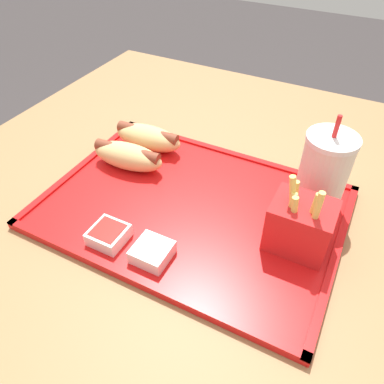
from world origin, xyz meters
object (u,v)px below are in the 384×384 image
object	(u,v)px
soda_cup	(324,171)
hot_dog_far	(148,137)
sauce_cup_ketchup	(109,234)
fries_carton	(300,225)
hot_dog_near	(128,156)
sauce_cup_mayo	(152,252)

from	to	relation	value
soda_cup	hot_dog_far	size ratio (longest dim) A/B	1.17
soda_cup	hot_dog_far	bearing A→B (deg)	178.76
soda_cup	sauce_cup_ketchup	size ratio (longest dim) A/B	3.18
fries_carton	hot_dog_near	bearing A→B (deg)	172.36
soda_cup	fries_carton	world-z (taller)	soda_cup
hot_dog_far	sauce_cup_mayo	distance (m)	0.28
hot_dog_near	sauce_cup_ketchup	world-z (taller)	hot_dog_near
soda_cup	sauce_cup_ketchup	xyz separation A→B (m)	(-0.25, -0.23, -0.05)
sauce_cup_mayo	sauce_cup_ketchup	size ratio (longest dim) A/B	1.00
hot_dog_far	sauce_cup_mayo	bearing A→B (deg)	-56.69
hot_dog_far	sauce_cup_mayo	world-z (taller)	hot_dog_far
fries_carton	sauce_cup_ketchup	distance (m)	0.28
soda_cup	fries_carton	bearing A→B (deg)	-92.45
hot_dog_near	fries_carton	distance (m)	0.33
soda_cup	sauce_cup_ketchup	bearing A→B (deg)	-138.49
hot_dog_near	fries_carton	size ratio (longest dim) A/B	1.15
hot_dog_near	sauce_cup_mayo	xyz separation A→B (m)	(0.15, -0.16, -0.01)
soda_cup	sauce_cup_mayo	world-z (taller)	soda_cup
hot_dog_near	sauce_cup_ketchup	distance (m)	0.18
fries_carton	sauce_cup_ketchup	world-z (taller)	fries_carton
sauce_cup_mayo	sauce_cup_ketchup	xyz separation A→B (m)	(-0.07, -0.00, 0.00)
soda_cup	sauce_cup_mayo	bearing A→B (deg)	-128.81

